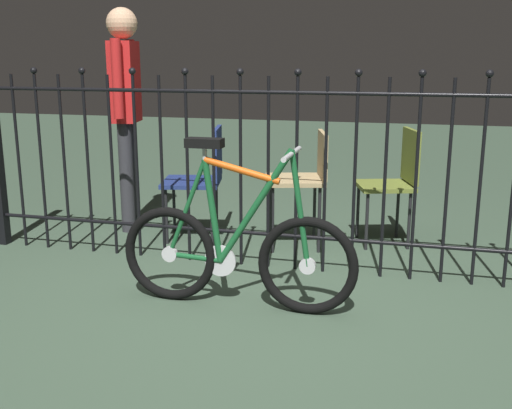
% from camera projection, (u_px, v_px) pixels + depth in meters
% --- Properties ---
extents(ground_plane, '(20.00, 20.00, 0.00)m').
position_uv_depth(ground_plane, '(257.00, 312.00, 3.35)').
color(ground_plane, '#3A4F3D').
extents(iron_fence, '(4.36, 0.07, 1.37)m').
position_uv_depth(iron_fence, '(279.00, 166.00, 3.90)').
color(iron_fence, black).
rests_on(iron_fence, ground).
extents(bicycle, '(1.34, 0.40, 0.94)m').
position_uv_depth(bicycle, '(236.00, 251.00, 3.36)').
color(bicycle, black).
rests_on(bicycle, ground).
extents(chair_olive, '(0.48, 0.48, 0.85)m').
position_uv_depth(chair_olive, '(396.00, 176.00, 4.47)').
color(chair_olive, black).
rests_on(chair_olive, ground).
extents(chair_tan, '(0.51, 0.51, 0.84)m').
position_uv_depth(chair_tan, '(305.00, 174.00, 4.41)').
color(chair_tan, black).
rests_on(chair_tan, ground).
extents(chair_navy, '(0.50, 0.50, 0.85)m').
position_uv_depth(chair_navy, '(202.00, 173.00, 4.61)').
color(chair_navy, black).
rests_on(chair_navy, ground).
extents(person_visitor, '(0.24, 0.47, 1.72)m').
position_uv_depth(person_visitor, '(126.00, 99.00, 4.74)').
color(person_visitor, '#2D2D33').
rests_on(person_visitor, ground).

